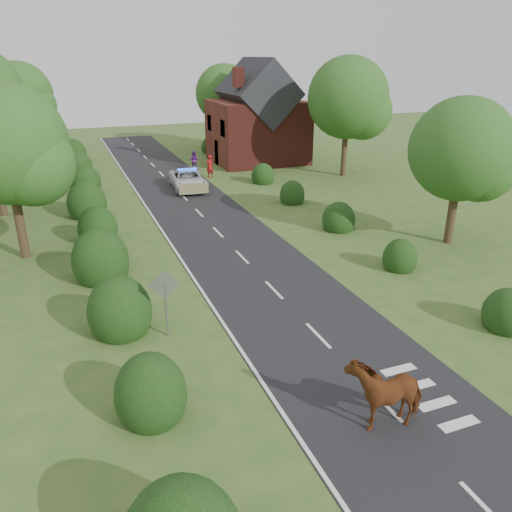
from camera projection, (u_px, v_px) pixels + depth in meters
name	position (u px, v px, depth m)	size (l,w,h in m)	color
ground	(318.00, 336.00, 17.86)	(120.00, 120.00, 0.00)	#385A24
road	(204.00, 217.00, 30.80)	(6.00, 70.00, 0.02)	black
road_markings	(186.00, 231.00, 28.47)	(4.96, 70.00, 0.01)	white
hedgerow_left	(98.00, 236.00, 25.47)	(2.75, 50.41, 3.00)	black
hedgerow_right	(328.00, 214.00, 29.56)	(2.10, 45.78, 2.10)	black
tree_left_a	(12.00, 149.00, 22.79)	(5.74, 5.60, 8.38)	#332316
tree_left_d	(23.00, 97.00, 46.68)	(6.15, 6.00, 8.89)	#332316
tree_right_a	(466.00, 154.00, 24.94)	(5.33, 5.20, 7.56)	#332316
tree_right_b	(352.00, 101.00, 39.31)	(6.56, 6.40, 9.40)	#332316
tree_right_c	(228.00, 96.00, 51.65)	(6.15, 6.00, 8.58)	#332316
road_sign	(165.00, 294.00, 17.27)	(1.06, 0.08, 2.53)	gray
house	(257.00, 120.00, 45.54)	(8.00, 7.40, 9.17)	maroon
cow	(384.00, 394.00, 13.51)	(1.23, 2.32, 1.65)	brown
police_van	(188.00, 180.00, 37.15)	(2.69, 5.23, 1.54)	silver
pedestrian_red	(210.00, 166.00, 40.48)	(0.67, 0.44, 1.85)	maroon
pedestrian_purple	(194.00, 160.00, 43.42)	(0.79, 0.61, 1.62)	#5F2178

